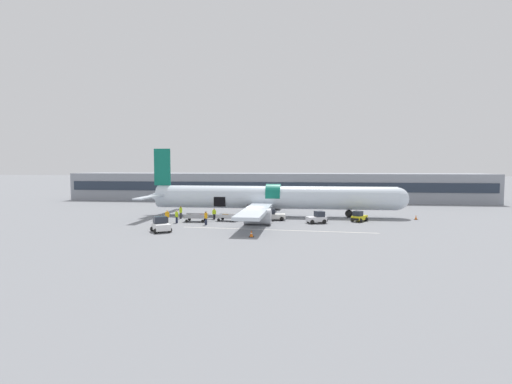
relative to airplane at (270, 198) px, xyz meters
name	(u,v)px	position (x,y,z in m)	size (l,w,h in m)	color
ground_plane	(252,223)	(-1.60, -7.06, -2.65)	(500.00, 500.00, 0.00)	slate
apron_marking_line	(277,230)	(2.05, -12.62, -2.65)	(22.73, 1.76, 0.01)	silver
terminal_strip	(274,187)	(-1.60, 27.26, 0.25)	(87.47, 10.97, 5.80)	gray
airplane	(270,198)	(0.00, 0.00, 0.00)	(38.61, 35.38, 9.99)	silver
baggage_tug_lead	(161,225)	(-10.80, -15.55, -1.93)	(2.77, 2.98, 1.70)	white
baggage_tug_mid	(359,217)	(12.33, -4.23, -2.05)	(2.42, 2.68, 1.43)	yellow
baggage_tug_rear	(317,218)	(6.78, -6.45, -2.00)	(2.85, 2.43, 1.54)	silver
baggage_tug_spare	(273,215)	(0.82, -4.35, -1.98)	(3.36, 2.12, 1.55)	silver
baggage_cart_loading	(197,218)	(-9.00, -7.10, -2.11)	(3.99, 2.16, 1.04)	#999BA0
baggage_cart_queued	(228,218)	(-5.07, -6.00, -2.18)	(3.84, 2.16, 0.96)	#B7BABF
ground_crew_loader_a	(177,216)	(-11.26, -8.69, -1.77)	(0.54, 0.54, 1.68)	#1E2338
ground_crew_loader_b	(181,212)	(-12.14, -4.34, -1.72)	(0.40, 0.60, 1.76)	#2D2D33
ground_crew_driver	(214,214)	(-7.26, -4.66, -1.83)	(0.54, 0.44, 1.55)	black
ground_crew_supervisor	(167,216)	(-12.32, -9.31, -1.72)	(0.62, 0.44, 1.77)	#2D2D33
ground_crew_helper	(206,218)	(-7.11, -9.73, -1.75)	(0.52, 0.58, 1.72)	#1E2338
safety_cone_nose	(416,217)	(20.34, -1.33, -2.34)	(0.49, 0.49, 0.66)	black
safety_cone_engine_left	(251,234)	(-0.23, -17.49, -2.31)	(0.54, 0.54, 0.71)	black
safety_cone_wingtip	(268,222)	(0.57, -8.50, -2.33)	(0.53, 0.53, 0.69)	black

